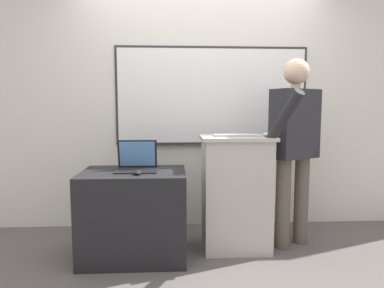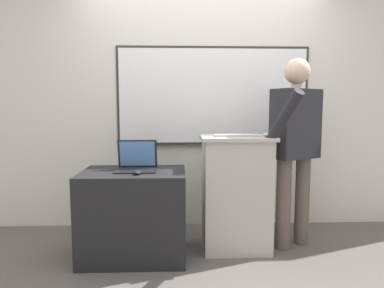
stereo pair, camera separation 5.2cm
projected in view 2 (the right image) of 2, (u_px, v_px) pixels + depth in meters
name	position (u px, v px, depth m)	size (l,w,h in m)	color
ground_plane	(210.00, 273.00, 2.61)	(30.00, 30.00, 0.00)	#5B5654
back_wall	(201.00, 91.00, 3.62)	(6.40, 0.17, 2.87)	silver
lectern_podium	(236.00, 192.00, 3.04)	(0.63, 0.50, 1.01)	#BCB7AD
side_desk	(134.00, 214.00, 2.88)	(0.86, 0.60, 0.73)	black
person_presenter	(295.00, 139.00, 3.03)	(0.60, 0.69, 1.68)	brown
laptop	(137.00, 160.00, 2.89)	(0.34, 0.26, 0.25)	black
wireless_keyboard	(237.00, 136.00, 2.93)	(0.39, 0.11, 0.02)	silver
computer_mouse_by_laptop	(137.00, 172.00, 2.70)	(0.06, 0.10, 0.03)	black
computer_mouse_by_keyboard	(266.00, 135.00, 2.93)	(0.06, 0.10, 0.03)	#BCBCC1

